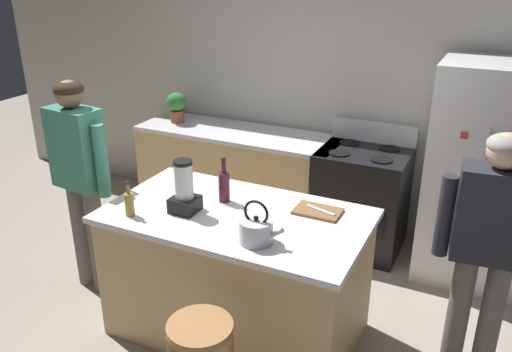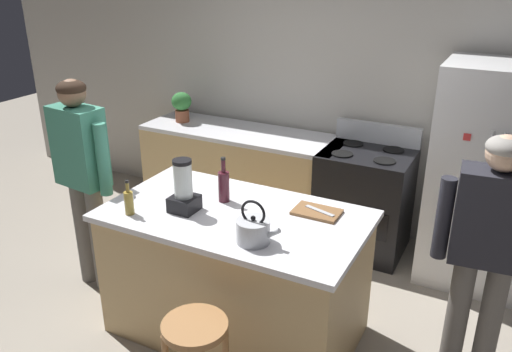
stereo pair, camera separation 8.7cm
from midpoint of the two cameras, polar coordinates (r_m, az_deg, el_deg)
name	(u,v)px [view 2 (the right image)]	position (r m, az deg, el deg)	size (l,w,h in m)	color
ground_plane	(237,328)	(3.90, -1.45, -16.30)	(14.00, 14.00, 0.00)	#9E9384
back_wall	(338,88)	(4.96, 9.48, 9.48)	(8.00, 0.10, 2.70)	#BCB7AD
kitchen_island	(236,273)	(3.63, -1.52, -10.59)	(1.71, 0.97, 0.93)	tan
back_counter_run	(243,176)	(5.18, -0.98, 0.04)	(2.00, 0.64, 0.93)	tan
refrigerator	(492,179)	(4.44, 24.91, -0.28)	(0.90, 0.73, 1.77)	silver
stove_range	(364,200)	(4.73, 12.23, -2.61)	(0.76, 0.65, 1.11)	black
person_by_island_left	(82,167)	(4.09, -17.90, 0.95)	(0.60, 0.26, 1.68)	#66605B
person_by_sink_right	(488,244)	(3.23, 24.70, -6.75)	(0.60, 0.26, 1.62)	#66605B
bar_stool	(196,346)	(2.98, -5.72, -17.98)	(0.36, 0.36, 0.67)	#9E6B3D
potted_plant	(182,105)	(5.32, -7.65, 7.71)	(0.20, 0.20, 0.30)	brown
blender_appliance	(184,190)	(3.40, -7.19, -1.48)	(0.17, 0.17, 0.36)	black
bottle_wine	(224,185)	(3.52, -2.83, -1.02)	(0.08, 0.08, 0.32)	#471923
bottle_vinegar	(129,202)	(3.44, -13.00, -2.77)	(0.06, 0.06, 0.24)	olive
tea_kettle	(253,230)	(3.03, 0.55, -5.92)	(0.28, 0.20, 0.27)	#B7BABF
cutting_board	(317,212)	(3.42, 7.38, -3.92)	(0.30, 0.20, 0.02)	brown
chef_knife	(320,211)	(3.41, 7.71, -3.79)	(0.22, 0.03, 0.01)	#B7BABF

